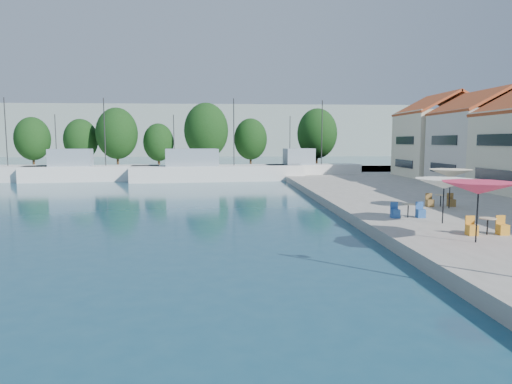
{
  "coord_description": "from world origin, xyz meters",
  "views": [
    {
      "loc": [
        -1.06,
        -1.01,
        4.69
      ],
      "look_at": [
        0.71,
        26.0,
        1.68
      ],
      "focal_mm": 32.0,
      "sensor_mm": 36.0,
      "label": 1
    }
  ],
  "objects": [
    {
      "name": "hill_west",
      "position": [
        -30.0,
        160.0,
        8.0
      ],
      "size": [
        180.0,
        40.0,
        16.0
      ],
      "primitive_type": "cube",
      "color": "#99A79C",
      "rests_on": "ground"
    },
    {
      "name": "tree_07",
      "position": [
        2.82,
        71.03,
        5.04
      ],
      "size": [
        5.19,
        5.19,
        7.69
      ],
      "color": "#3F2B19",
      "rests_on": "quay_far"
    },
    {
      "name": "tree_03",
      "position": [
        -23.14,
        70.41,
        4.93
      ],
      "size": [
        5.07,
        5.07,
        7.5
      ],
      "color": "#3F2B19",
      "rests_on": "quay_far"
    },
    {
      "name": "tree_05",
      "position": [
        -11.37,
        69.91,
        4.54
      ],
      "size": [
        4.62,
        4.62,
        6.83
      ],
      "color": "#3F2B19",
      "rests_on": "quay_far"
    },
    {
      "name": "tree_04",
      "position": [
        -17.37,
        69.01,
        5.86
      ],
      "size": [
        6.16,
        6.16,
        9.12
      ],
      "color": "#3F2B19",
      "rests_on": "quay_far"
    },
    {
      "name": "trawler_03",
      "position": [
        -2.65,
        53.95,
        1.07
      ],
      "size": [
        20.79,
        7.61,
        10.2
      ],
      "rotation": [
        0.0,
        0.0,
        0.12
      ],
      "color": "white",
      "rests_on": "ground"
    },
    {
      "name": "tree_08",
      "position": [
        13.09,
        69.56,
        5.9
      ],
      "size": [
        6.2,
        6.2,
        9.18
      ],
      "color": "#3F2B19",
      "rests_on": "quay_far"
    },
    {
      "name": "umbrella_white",
      "position": [
        9.75,
        20.86,
        2.6
      ],
      "size": [
        2.93,
        2.93,
        2.25
      ],
      "color": "black",
      "rests_on": "quay_right"
    },
    {
      "name": "umbrella_pink",
      "position": [
        9.06,
        16.56,
        2.83
      ],
      "size": [
        2.97,
        2.97,
        2.48
      ],
      "color": "black",
      "rests_on": "quay_right"
    },
    {
      "name": "cafe_table_02",
      "position": [
        8.69,
        22.64,
        0.89
      ],
      "size": [
        1.82,
        0.7,
        0.76
      ],
      "color": "black",
      "rests_on": "quay_right"
    },
    {
      "name": "tree_06",
      "position": [
        -4.04,
        68.95,
        6.31
      ],
      "size": [
        6.69,
        6.69,
        9.9
      ],
      "color": "#3F2B19",
      "rests_on": "quay_far"
    },
    {
      "name": "quay_far",
      "position": [
        -8.0,
        67.0,
        0.3
      ],
      "size": [
        90.0,
        16.0,
        0.6
      ],
      "primitive_type": "cube",
      "color": "gray",
      "rests_on": "ground"
    },
    {
      "name": "building_05",
      "position": [
        24.0,
        42.0,
        5.26
      ],
      "size": [
        8.4,
        8.8,
        9.7
      ],
      "color": "beige",
      "rests_on": "quay_right"
    },
    {
      "name": "umbrella_cream",
      "position": [
        12.58,
        25.84,
        2.75
      ],
      "size": [
        2.63,
        2.63,
        2.4
      ],
      "color": "black",
      "rests_on": "quay_right"
    },
    {
      "name": "tree_02",
      "position": [
        -30.33,
        70.53,
        5.08
      ],
      "size": [
        5.25,
        5.25,
        7.77
      ],
      "color": "#3F2B19",
      "rests_on": "quay_far"
    },
    {
      "name": "cafe_table_03",
      "position": [
        12.42,
        26.63,
        0.89
      ],
      "size": [
        1.82,
        0.7,
        0.76
      ],
      "color": "black",
      "rests_on": "quay_right"
    },
    {
      "name": "hill_east",
      "position": [
        40.0,
        180.0,
        6.0
      ],
      "size": [
        140.0,
        40.0,
        12.0
      ],
      "primitive_type": "cube",
      "color": "#99A79C",
      "rests_on": "ground"
    },
    {
      "name": "trawler_04",
      "position": [
        9.52,
        55.9,
        1.07
      ],
      "size": [
        12.24,
        4.76,
        10.2
      ],
      "rotation": [
        0.0,
        0.0,
        0.14
      ],
      "color": "silver",
      "rests_on": "ground"
    },
    {
      "name": "cafe_table_01",
      "position": [
        10.36,
        17.97,
        0.89
      ],
      "size": [
        1.82,
        0.7,
        0.76
      ],
      "color": "black",
      "rests_on": "quay_right"
    },
    {
      "name": "building_06",
      "position": [
        24.0,
        51.0,
        5.5
      ],
      "size": [
        9.0,
        8.8,
        10.2
      ],
      "color": "beige",
      "rests_on": "quay_right"
    },
    {
      "name": "trawler_02",
      "position": [
        -17.4,
        54.36,
        1.07
      ],
      "size": [
        16.03,
        6.31,
        10.2
      ],
      "rotation": [
        0.0,
        0.0,
        0.15
      ],
      "color": "white",
      "rests_on": "ground"
    }
  ]
}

